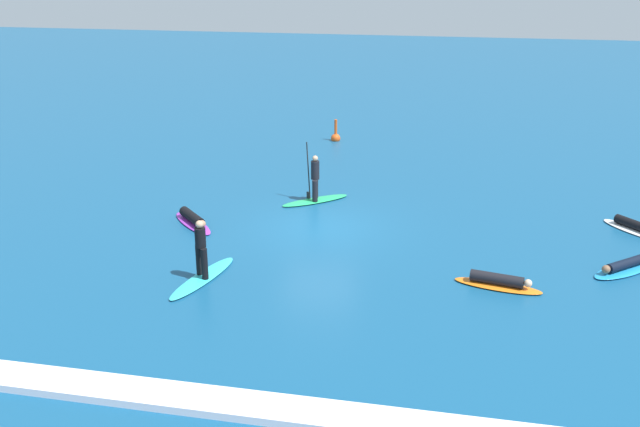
% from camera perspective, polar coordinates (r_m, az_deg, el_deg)
% --- Properties ---
extents(ground_plane, '(120.00, 120.00, 0.00)m').
position_cam_1_polar(ground_plane, '(23.99, 0.00, -1.12)').
color(ground_plane, navy).
rests_on(ground_plane, ground).
extents(surfer_on_green_board, '(2.48, 2.22, 2.23)m').
position_cam_1_polar(surfer_on_green_board, '(26.33, -0.40, 1.92)').
color(surfer_on_green_board, '#23B266').
rests_on(surfer_on_green_board, ground_plane).
extents(surfer_on_orange_board, '(2.49, 1.09, 0.41)m').
position_cam_1_polar(surfer_on_orange_board, '(20.34, 14.16, -5.37)').
color(surfer_on_orange_board, orange).
rests_on(surfer_on_orange_board, ground_plane).
extents(surfer_on_blue_board, '(2.30, 2.16, 0.37)m').
position_cam_1_polar(surfer_on_blue_board, '(22.51, 23.28, -3.99)').
color(surfer_on_blue_board, '#1E8CD1').
rests_on(surfer_on_blue_board, ground_plane).
extents(surfer_on_white_board, '(2.12, 2.28, 0.38)m').
position_cam_1_polar(surfer_on_white_board, '(25.81, 24.02, -1.04)').
color(surfer_on_white_board, white).
rests_on(surfer_on_white_board, ground_plane).
extents(surfer_on_teal_board, '(1.30, 3.16, 1.79)m').
position_cam_1_polar(surfer_on_teal_board, '(20.35, -9.47, -4.18)').
color(surfer_on_teal_board, '#33C6CC').
rests_on(surfer_on_teal_board, ground_plane).
extents(surfer_on_purple_board, '(2.23, 2.28, 0.42)m').
position_cam_1_polar(surfer_on_purple_board, '(24.57, -10.19, -0.51)').
color(surfer_on_purple_board, purple).
rests_on(surfer_on_purple_board, ground_plane).
extents(marker_buoy, '(0.47, 0.47, 1.18)m').
position_cam_1_polar(marker_buoy, '(35.22, 1.27, 6.18)').
color(marker_buoy, '#E55119').
rests_on(marker_buoy, ground_plane).
extents(wave_crest, '(17.29, 0.90, 0.18)m').
position_cam_1_polar(wave_crest, '(15.12, -8.05, -14.84)').
color(wave_crest, white).
rests_on(wave_crest, ground_plane).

